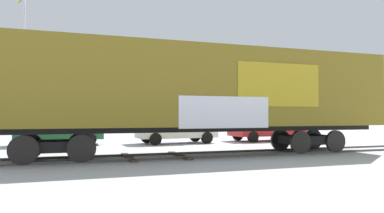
{
  "coord_description": "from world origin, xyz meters",
  "views": [
    {
      "loc": [
        -2.37,
        -12.89,
        1.51
      ],
      "look_at": [
        1.72,
        1.55,
        1.91
      ],
      "focal_mm": 33.1,
      "sensor_mm": 36.0,
      "label": 1
    }
  ],
  "objects_px": {
    "parked_car_white": "(176,128)",
    "parked_car_red": "(266,127)",
    "flagpole": "(23,38)",
    "freight_car": "(196,90)",
    "parked_car_green": "(59,128)"
  },
  "relations": [
    {
      "from": "parked_car_white",
      "to": "parked_car_red",
      "type": "height_order",
      "value": "parked_car_red"
    },
    {
      "from": "flagpole",
      "to": "freight_car",
      "type": "bearing_deg",
      "value": -54.8
    },
    {
      "from": "freight_car",
      "to": "flagpole",
      "type": "relative_size",
      "value": 1.53
    },
    {
      "from": "flagpole",
      "to": "parked_car_white",
      "type": "distance_m",
      "value": 11.63
    },
    {
      "from": "freight_car",
      "to": "parked_car_green",
      "type": "bearing_deg",
      "value": 129.68
    },
    {
      "from": "parked_car_green",
      "to": "parked_car_red",
      "type": "relative_size",
      "value": 0.93
    },
    {
      "from": "parked_car_green",
      "to": "parked_car_red",
      "type": "distance_m",
      "value": 11.8
    },
    {
      "from": "flagpole",
      "to": "parked_car_red",
      "type": "relative_size",
      "value": 2.19
    },
    {
      "from": "parked_car_white",
      "to": "parked_car_red",
      "type": "relative_size",
      "value": 0.97
    },
    {
      "from": "freight_car",
      "to": "flagpole",
      "type": "bearing_deg",
      "value": 125.2
    },
    {
      "from": "flagpole",
      "to": "parked_car_green",
      "type": "height_order",
      "value": "flagpole"
    },
    {
      "from": "freight_car",
      "to": "flagpole",
      "type": "height_order",
      "value": "flagpole"
    },
    {
      "from": "flagpole",
      "to": "parked_car_red",
      "type": "bearing_deg",
      "value": -18.69
    },
    {
      "from": "freight_car",
      "to": "parked_car_red",
      "type": "distance_m",
      "value": 9.28
    },
    {
      "from": "parked_car_green",
      "to": "parked_car_red",
      "type": "height_order",
      "value": "parked_car_green"
    }
  ]
}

